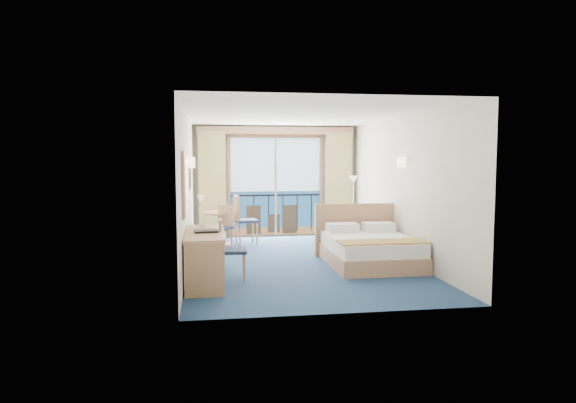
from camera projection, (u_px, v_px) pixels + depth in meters
The scene contains 22 objects.
floor at pixel (298, 261), 9.59m from camera, with size 6.50×6.50×0.00m, color navy.
room_walls at pixel (298, 166), 9.43m from camera, with size 4.04×6.54×2.72m.
balcony_door at pixel (275, 189), 12.65m from camera, with size 2.36×0.03×2.52m.
curtain_left at pixel (212, 185), 12.26m from camera, with size 0.65×0.22×2.55m, color tan.
curtain_right at pixel (338, 184), 12.73m from camera, with size 0.65×0.22×2.55m, color tan.
pelmet at pixel (276, 131), 12.41m from camera, with size 3.80×0.25×0.18m, color tan.
mirror at pixel (185, 183), 7.68m from camera, with size 0.05×1.25×0.95m.
wall_print at pixel (190, 175), 9.59m from camera, with size 0.04×0.42×0.52m.
sconce_left at pixel (190, 163), 8.54m from camera, with size 0.18×0.18×0.18m, color #FEE2B2.
sconce_right at pixel (402, 162), 9.57m from camera, with size 0.18×0.18×0.18m, color #FEE2B2.
bed at pixel (370, 249), 9.26m from camera, with size 1.64×1.95×1.03m.
nightstand at pixel (377, 238), 10.53m from camera, with size 0.43×0.41×0.56m, color #9D7353.
phone at pixel (380, 223), 10.48m from camera, with size 0.16×0.13×0.07m, color beige.
armchair at pixel (345, 230), 11.48m from camera, with size 0.66×0.68×0.62m, color #40454E.
floor_lamp at pixel (353, 191), 12.06m from camera, with size 0.21×0.21×1.50m.
desk at pixel (205, 261), 7.43m from camera, with size 0.59×1.71×0.80m.
desk_chair at pixel (228, 246), 8.06m from camera, with size 0.44×0.43×0.97m.
folder at pixel (206, 231), 7.80m from camera, with size 0.34×0.26×0.03m, color black.
desk_lamp at pixel (201, 204), 8.38m from camera, with size 0.13×0.13×0.50m.
round_table at pixel (221, 220), 11.30m from camera, with size 0.82×0.82×0.74m.
table_chair_a at pixel (242, 217), 11.40m from camera, with size 0.55×0.54×1.09m.
table_chair_b at pixel (223, 224), 10.88m from camera, with size 0.56×0.56×0.93m.
Camera 1 is at (-1.62, -9.31, 1.95)m, focal length 32.00 mm.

